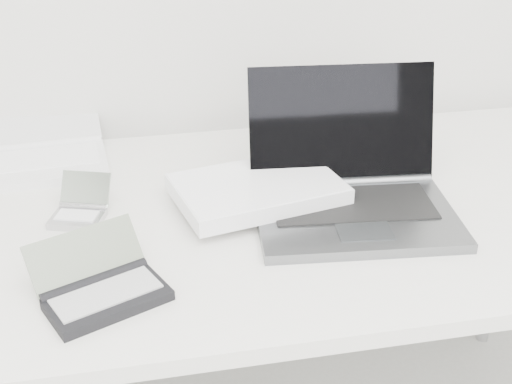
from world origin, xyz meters
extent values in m
cube|color=white|center=(0.00, 1.55, 0.71)|extent=(1.60, 0.80, 0.03)
cylinder|color=silver|center=(0.75, 1.90, 0.35)|extent=(0.04, 0.04, 0.70)
cube|color=#5D5F62|center=(0.15, 1.46, 0.74)|extent=(0.40, 0.29, 0.02)
cube|color=black|center=(0.15, 1.50, 0.75)|extent=(0.32, 0.17, 0.00)
cube|color=black|center=(0.17, 1.63, 0.86)|extent=(0.38, 0.11, 0.23)
cylinder|color=#5D5F62|center=(0.16, 1.59, 0.75)|extent=(0.36, 0.06, 0.02)
cube|color=#3B3E41|center=(0.14, 1.40, 0.75)|extent=(0.10, 0.07, 0.00)
cube|color=white|center=(-0.02, 1.57, 0.77)|extent=(0.35, 0.27, 0.03)
cube|color=white|center=(-0.02, 1.57, 0.78)|extent=(0.34, 0.26, 0.00)
cube|color=white|center=(-0.43, 1.81, 0.74)|extent=(0.27, 0.20, 0.02)
cube|color=white|center=(-0.43, 1.83, 0.75)|extent=(0.24, 0.12, 0.00)
cube|color=silver|center=(-0.44, 1.98, 0.77)|extent=(0.27, 0.18, 0.05)
cylinder|color=white|center=(-0.44, 1.90, 0.75)|extent=(0.26, 0.04, 0.02)
cube|color=#B7B7BB|center=(-0.36, 1.57, 0.74)|extent=(0.11, 0.10, 0.01)
cube|color=white|center=(-0.36, 1.57, 0.74)|extent=(0.08, 0.06, 0.00)
cube|color=#99A79A|center=(-0.34, 1.62, 0.77)|extent=(0.10, 0.07, 0.06)
cylinder|color=#B7B7BB|center=(-0.35, 1.60, 0.74)|extent=(0.09, 0.04, 0.01)
cube|color=black|center=(-0.31, 1.30, 0.74)|extent=(0.21, 0.16, 0.02)
cube|color=#969696|center=(-0.31, 1.30, 0.75)|extent=(0.18, 0.13, 0.00)
cube|color=slate|center=(-0.34, 1.37, 0.78)|extent=(0.19, 0.13, 0.07)
cylinder|color=black|center=(-0.33, 1.34, 0.75)|extent=(0.17, 0.09, 0.02)
camera|label=1|loc=(-0.26, 0.37, 1.41)|focal=50.00mm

